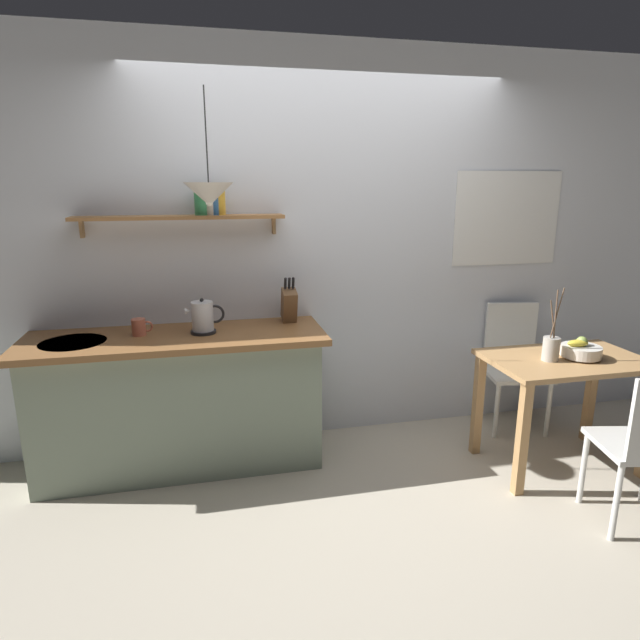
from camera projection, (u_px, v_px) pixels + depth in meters
ground_plane at (344, 471)px, 3.42m from camera, size 14.00×14.00×0.00m
back_wall at (350, 249)px, 3.74m from camera, size 6.80×0.11×2.70m
kitchen_counter at (180, 400)px, 3.40m from camera, size 1.83×0.63×0.89m
wall_shelf at (194, 211)px, 3.30m from camera, size 1.28×0.20×0.31m
dining_table at (564, 377)px, 3.36m from camera, size 0.98×0.62×0.74m
dining_chair_far at (513, 360)px, 3.99m from camera, size 0.50×0.47×0.93m
fruit_bowl at (581, 350)px, 3.31m from camera, size 0.24×0.24×0.14m
twig_vase at (551, 348)px, 3.26m from camera, size 0.10×0.10×0.46m
electric_kettle at (203, 318)px, 3.29m from camera, size 0.24×0.16×0.22m
knife_block at (289, 304)px, 3.54m from camera, size 0.09×0.18×0.31m
coffee_mug_by_sink at (139, 327)px, 3.26m from camera, size 0.13×0.08×0.10m
pendant_lamp at (209, 194)px, 3.06m from camera, size 0.28×0.28×0.65m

